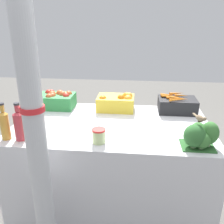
{
  "coord_description": "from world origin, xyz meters",
  "views": [
    {
      "loc": [
        0.2,
        -1.89,
        1.68
      ],
      "look_at": [
        0.0,
        0.0,
        0.95
      ],
      "focal_mm": 40.0,
      "sensor_mm": 36.0,
      "label": 1
    }
  ],
  "objects_px": {
    "orange_crate": "(117,102)",
    "sparrow_bird": "(200,118)",
    "apple_crate": "(56,99)",
    "juice_bottle_ruby": "(19,125)",
    "juice_bottle_amber": "(5,124)",
    "pickle_jar": "(99,136)",
    "carrot_crate": "(177,105)",
    "broccoli_pile": "(200,135)",
    "support_pole": "(35,127)",
    "juice_bottle_golden": "(36,124)"
  },
  "relations": [
    {
      "from": "support_pole",
      "to": "juice_bottle_ruby",
      "type": "height_order",
      "value": "support_pole"
    },
    {
      "from": "juice_bottle_amber",
      "to": "pickle_jar",
      "type": "distance_m",
      "value": 0.67
    },
    {
      "from": "juice_bottle_golden",
      "to": "sparrow_bird",
      "type": "bearing_deg",
      "value": 1.08
    },
    {
      "from": "broccoli_pile",
      "to": "juice_bottle_amber",
      "type": "bearing_deg",
      "value": -179.09
    },
    {
      "from": "support_pole",
      "to": "juice_bottle_ruby",
      "type": "relative_size",
      "value": 7.95
    },
    {
      "from": "orange_crate",
      "to": "juice_bottle_amber",
      "type": "distance_m",
      "value": 1.01
    },
    {
      "from": "apple_crate",
      "to": "carrot_crate",
      "type": "height_order",
      "value": "apple_crate"
    },
    {
      "from": "broccoli_pile",
      "to": "juice_bottle_ruby",
      "type": "xyz_separation_m",
      "value": [
        -1.25,
        -0.02,
        0.03
      ]
    },
    {
      "from": "sparrow_bird",
      "to": "juice_bottle_golden",
      "type": "bearing_deg",
      "value": -113.82
    },
    {
      "from": "orange_crate",
      "to": "juice_bottle_amber",
      "type": "relative_size",
      "value": 1.24
    },
    {
      "from": "orange_crate",
      "to": "juice_bottle_ruby",
      "type": "xyz_separation_m",
      "value": [
        -0.63,
        -0.69,
        0.04
      ]
    },
    {
      "from": "broccoli_pile",
      "to": "pickle_jar",
      "type": "xyz_separation_m",
      "value": [
        -0.68,
        -0.01,
        -0.03
      ]
    },
    {
      "from": "carrot_crate",
      "to": "juice_bottle_amber",
      "type": "relative_size",
      "value": 1.24
    },
    {
      "from": "juice_bottle_ruby",
      "to": "carrot_crate",
      "type": "bearing_deg",
      "value": 30.18
    },
    {
      "from": "carrot_crate",
      "to": "broccoli_pile",
      "type": "bearing_deg",
      "value": -84.9
    },
    {
      "from": "juice_bottle_golden",
      "to": "juice_bottle_amber",
      "type": "bearing_deg",
      "value": 180.0
    },
    {
      "from": "carrot_crate",
      "to": "pickle_jar",
      "type": "xyz_separation_m",
      "value": [
        -0.62,
        -0.68,
        -0.02
      ]
    },
    {
      "from": "broccoli_pile",
      "to": "carrot_crate",
      "type": "bearing_deg",
      "value": 95.1
    },
    {
      "from": "carrot_crate",
      "to": "juice_bottle_golden",
      "type": "xyz_separation_m",
      "value": [
        -1.07,
        -0.69,
        0.06
      ]
    },
    {
      "from": "orange_crate",
      "to": "sparrow_bird",
      "type": "bearing_deg",
      "value": -47.9
    },
    {
      "from": "support_pole",
      "to": "sparrow_bird",
      "type": "bearing_deg",
      "value": 20.07
    },
    {
      "from": "juice_bottle_amber",
      "to": "juice_bottle_golden",
      "type": "xyz_separation_m",
      "value": [
        0.23,
        -0.0,
        0.01
      ]
    },
    {
      "from": "carrot_crate",
      "to": "broccoli_pile",
      "type": "relative_size",
      "value": 1.42
    },
    {
      "from": "apple_crate",
      "to": "pickle_jar",
      "type": "relative_size",
      "value": 3.28
    },
    {
      "from": "juice_bottle_ruby",
      "to": "pickle_jar",
      "type": "xyz_separation_m",
      "value": [
        0.56,
        0.01,
        -0.06
      ]
    },
    {
      "from": "orange_crate",
      "to": "juice_bottle_amber",
      "type": "xyz_separation_m",
      "value": [
        -0.74,
        -0.69,
        0.04
      ]
    },
    {
      "from": "juice_bottle_ruby",
      "to": "orange_crate",
      "type": "bearing_deg",
      "value": 47.58
    },
    {
      "from": "orange_crate",
      "to": "carrot_crate",
      "type": "bearing_deg",
      "value": 0.13
    },
    {
      "from": "carrot_crate",
      "to": "sparrow_bird",
      "type": "height_order",
      "value": "sparrow_bird"
    },
    {
      "from": "juice_bottle_ruby",
      "to": "juice_bottle_golden",
      "type": "height_order",
      "value": "juice_bottle_golden"
    },
    {
      "from": "apple_crate",
      "to": "broccoli_pile",
      "type": "height_order",
      "value": "broccoli_pile"
    },
    {
      "from": "broccoli_pile",
      "to": "juice_bottle_amber",
      "type": "distance_m",
      "value": 1.36
    },
    {
      "from": "support_pole",
      "to": "apple_crate",
      "type": "height_order",
      "value": "support_pole"
    },
    {
      "from": "broccoli_pile",
      "to": "juice_bottle_golden",
      "type": "relative_size",
      "value": 0.83
    },
    {
      "from": "orange_crate",
      "to": "juice_bottle_golden",
      "type": "xyz_separation_m",
      "value": [
        -0.51,
        -0.69,
        0.05
      ]
    },
    {
      "from": "juice_bottle_amber",
      "to": "pickle_jar",
      "type": "height_order",
      "value": "juice_bottle_amber"
    },
    {
      "from": "carrot_crate",
      "to": "pickle_jar",
      "type": "bearing_deg",
      "value": -132.62
    },
    {
      "from": "orange_crate",
      "to": "broccoli_pile",
      "type": "distance_m",
      "value": 0.91
    },
    {
      "from": "apple_crate",
      "to": "juice_bottle_amber",
      "type": "distance_m",
      "value": 0.71
    },
    {
      "from": "apple_crate",
      "to": "sparrow_bird",
      "type": "height_order",
      "value": "sparrow_bird"
    },
    {
      "from": "orange_crate",
      "to": "pickle_jar",
      "type": "bearing_deg",
      "value": -95.63
    },
    {
      "from": "support_pole",
      "to": "pickle_jar",
      "type": "distance_m",
      "value": 0.5
    },
    {
      "from": "juice_bottle_golden",
      "to": "broccoli_pile",
      "type": "bearing_deg",
      "value": 1.09
    },
    {
      "from": "carrot_crate",
      "to": "juice_bottle_ruby",
      "type": "height_order",
      "value": "juice_bottle_ruby"
    },
    {
      "from": "support_pole",
      "to": "broccoli_pile",
      "type": "distance_m",
      "value": 1.06
    },
    {
      "from": "juice_bottle_amber",
      "to": "support_pole",
      "type": "bearing_deg",
      "value": -41.88
    },
    {
      "from": "apple_crate",
      "to": "juice_bottle_ruby",
      "type": "relative_size",
      "value": 1.22
    },
    {
      "from": "support_pole",
      "to": "carrot_crate",
      "type": "xyz_separation_m",
      "value": [
        0.92,
        1.02,
        -0.19
      ]
    },
    {
      "from": "juice_bottle_amber",
      "to": "pickle_jar",
      "type": "xyz_separation_m",
      "value": [
        0.67,
        0.01,
        -0.06
      ]
    },
    {
      "from": "juice_bottle_golden",
      "to": "support_pole",
      "type": "bearing_deg",
      "value": -66.8
    }
  ]
}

